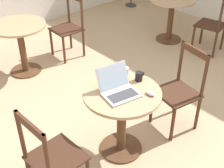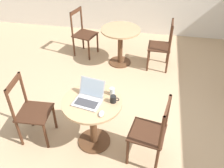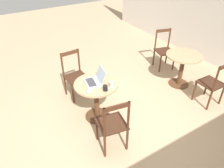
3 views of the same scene
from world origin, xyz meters
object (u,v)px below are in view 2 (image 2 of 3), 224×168
at_px(mug, 113,99).
at_px(drinking_glass, 112,91).
at_px(chair_near_left, 31,111).
at_px(chair_far_left, 83,34).
at_px(laptop, 89,98).
at_px(mouse, 101,114).
at_px(chair_far_right, 162,46).
at_px(cafe_table_near, 93,113).
at_px(chair_near_right, 151,133).
at_px(cafe_table_far, 120,39).

xyz_separation_m(mug, drinking_glass, (-0.04, 0.14, 0.00)).
bearing_deg(drinking_glass, chair_near_left, -168.16).
bearing_deg(chair_far_left, chair_near_left, -91.13).
distance_m(laptop, mug, 0.29).
xyz_separation_m(mouse, drinking_glass, (0.05, 0.37, 0.03)).
relative_size(chair_far_right, drinking_glass, 9.87).
bearing_deg(chair_near_left, cafe_table_near, 2.84).
relative_size(cafe_table_near, chair_near_left, 0.78).
distance_m(chair_far_right, mouse, 2.33).
bearing_deg(chair_near_right, mug, 161.35).
bearing_deg(chair_far_left, mug, -65.46).
relative_size(chair_far_left, drinking_glass, 9.87).
relative_size(chair_near_left, mug, 8.46).
xyz_separation_m(chair_near_right, mouse, (-0.57, -0.07, 0.28)).
bearing_deg(cafe_table_near, cafe_table_far, 89.27).
xyz_separation_m(chair_near_left, drinking_glass, (1.02, 0.21, 0.31)).
xyz_separation_m(chair_far_left, drinking_glass, (0.98, -2.09, 0.31)).
relative_size(laptop, mouse, 3.66).
height_order(laptop, mug, laptop).
height_order(mug, drinking_glass, drinking_glass).
height_order(chair_near_right, laptop, laptop).
distance_m(chair_far_left, mouse, 2.64).
bearing_deg(mug, mouse, -111.85).
xyz_separation_m(cafe_table_far, chair_far_left, (-0.79, 0.22, -0.07)).
xyz_separation_m(chair_far_left, mug, (1.02, -2.23, 0.31)).
xyz_separation_m(chair_near_right, drinking_glass, (-0.52, 0.30, 0.31)).
relative_size(cafe_table_far, laptop, 1.99).
height_order(cafe_table_near, laptop, laptop).
xyz_separation_m(chair_near_right, mug, (-0.48, 0.16, 0.31)).
xyz_separation_m(cafe_table_near, chair_far_right, (0.80, 2.02, -0.07)).
height_order(chair_far_left, mouse, chair_far_left).
bearing_deg(cafe_table_near, drinking_glass, 39.28).
bearing_deg(cafe_table_near, chair_near_left, -177.16).
relative_size(cafe_table_far, mouse, 7.28).
bearing_deg(mug, laptop, -174.65).
bearing_deg(chair_far_left, mouse, -69.44).
distance_m(cafe_table_far, mouse, 2.25).
bearing_deg(cafe_table_far, laptop, -91.79).
bearing_deg(chair_far_right, chair_far_left, 171.27).
xyz_separation_m(chair_far_left, laptop, (0.73, -2.26, 0.31)).
height_order(chair_far_left, mug, chair_far_left).
distance_m(chair_far_left, mug, 2.47).
distance_m(laptop, drinking_glass, 0.30).
height_order(chair_far_left, laptop, laptop).
distance_m(chair_near_left, mug, 1.11).
height_order(cafe_table_far, chair_near_right, chair_near_right).
bearing_deg(mouse, drinking_glass, 81.89).
relative_size(chair_near_left, mouse, 9.28).
height_order(chair_far_left, drinking_glass, chair_far_left).
distance_m(chair_near_left, mouse, 1.02).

